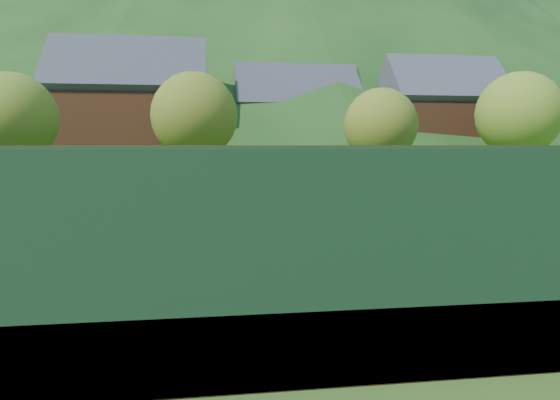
{
  "coord_description": "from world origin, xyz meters",
  "views": [
    {
      "loc": [
        -2.91,
        -17.86,
        3.07
      ],
      "look_at": [
        -0.4,
        0.0,
        1.06
      ],
      "focal_mm": 32.0,
      "sensor_mm": 36.0,
      "label": 1
    }
  ],
  "objects": [
    {
      "name": "tennis_ball_1",
      "position": [
        0.95,
        -7.44,
        0.05
      ],
      "size": [
        0.07,
        0.07,
        0.07
      ],
      "primitive_type": "sphere",
      "color": "#B8D523",
      "rests_on": "clay_court"
    },
    {
      "name": "tennis_ball_10",
      "position": [
        4.81,
        -7.58,
        0.05
      ],
      "size": [
        0.07,
        0.07,
        0.07
      ],
      "primitive_type": "sphere",
      "color": "#B8D523",
      "rests_on": "clay_court"
    },
    {
      "name": "tennis_ball_19",
      "position": [
        5.82,
        -3.39,
        0.05
      ],
      "size": [
        0.07,
        0.07,
        0.07
      ],
      "primitive_type": "sphere",
      "color": "#B8D523",
      "rests_on": "clay_court"
    },
    {
      "name": "tennis_ball_26",
      "position": [
        4.44,
        -6.74,
        0.05
      ],
      "size": [
        0.07,
        0.07,
        0.07
      ],
      "primitive_type": "sphere",
      "color": "#B8D523",
      "rests_on": "clay_court"
    },
    {
      "name": "tennis_ball_17",
      "position": [
        -7.81,
        -4.64,
        0.05
      ],
      "size": [
        0.07,
        0.07,
        0.07
      ],
      "primitive_type": "sphere",
      "color": "#B8D523",
      "rests_on": "clay_court"
    },
    {
      "name": "chalet_right",
      "position": [
        20.0,
        30.0,
        5.26
      ],
      "size": [
        11.5,
        8.82,
        11.91
      ],
      "color": "beige",
      "rests_on": "ground"
    },
    {
      "name": "court_lines",
      "position": [
        0.0,
        0.0,
        0.02
      ],
      "size": [
        23.83,
        11.03,
        0.0
      ],
      "color": "silver",
      "rests_on": "clay_court"
    },
    {
      "name": "tennis_ball_8",
      "position": [
        1.9,
        -1.98,
        0.05
      ],
      "size": [
        0.07,
        0.07,
        0.07
      ],
      "primitive_type": "sphere",
      "color": "#B8D523",
      "rests_on": "clay_court"
    },
    {
      "name": "tennis_ball_7",
      "position": [
        4.64,
        -1.08,
        0.05
      ],
      "size": [
        0.07,
        0.07,
        0.07
      ],
      "primitive_type": "sphere",
      "color": "#B8D523",
      "rests_on": "clay_court"
    },
    {
      "name": "tennis_ball_20",
      "position": [
        -3.53,
        -1.9,
        0.05
      ],
      "size": [
        0.07,
        0.07,
        0.07
      ],
      "primitive_type": "sphere",
      "color": "#B8D523",
      "rests_on": "clay_court"
    },
    {
      "name": "tennis_ball_22",
      "position": [
        -6.76,
        -7.65,
        0.05
      ],
      "size": [
        0.07,
        0.07,
        0.07
      ],
      "primitive_type": "sphere",
      "color": "#B8D523",
      "rests_on": "clay_court"
    },
    {
      "name": "tree_c",
      "position": [
        10.0,
        19.0,
        4.54
      ],
      "size": [
        5.6,
        5.6,
        7.35
      ],
      "color": "#402A19",
      "rests_on": "ground"
    },
    {
      "name": "tennis_ball_13",
      "position": [
        -2.21,
        -6.49,
        0.05
      ],
      "size": [
        0.07,
        0.07,
        0.07
      ],
      "primitive_type": "sphere",
      "color": "#B8D523",
      "rests_on": "clay_court"
    },
    {
      "name": "tree_a",
      "position": [
        -16.0,
        18.0,
        4.87
      ],
      "size": [
        6.0,
        6.0,
        7.88
      ],
      "color": "#402619",
      "rests_on": "ground"
    },
    {
      "name": "tennis_ball_5",
      "position": [
        -0.82,
        -3.48,
        0.05
      ],
      "size": [
        0.07,
        0.07,
        0.07
      ],
      "primitive_type": "sphere",
      "color": "#B8D523",
      "rests_on": "clay_court"
    },
    {
      "name": "tennis_ball_2",
      "position": [
        1.62,
        -7.78,
        0.05
      ],
      "size": [
        0.07,
        0.07,
        0.07
      ],
      "primitive_type": "sphere",
      "color": "#B8D523",
      "rests_on": "clay_court"
    },
    {
      "name": "tennis_ball_3",
      "position": [
        -0.76,
        -2.26,
        0.05
      ],
      "size": [
        0.07,
        0.07,
        0.07
      ],
      "primitive_type": "sphere",
      "color": "#B8D523",
      "rests_on": "clay_court"
    },
    {
      "name": "chalet_left",
      "position": [
        -10.0,
        30.0,
        5.65
      ],
      "size": [
        13.8,
        9.93,
        12.92
      ],
      "color": "beige",
      "rests_on": "ground"
    },
    {
      "name": "student_a",
      "position": [
        1.07,
        2.09,
        0.66
      ],
      "size": [
        0.67,
        0.55,
        1.28
      ],
      "primitive_type": "imported",
      "rotation": [
        0.0,
        0.0,
        3.25
      ],
      "color": "orange",
      "rests_on": "clay_court"
    },
    {
      "name": "tennis_ball_15",
      "position": [
        -5.86,
        -9.49,
        0.05
      ],
      "size": [
        0.07,
        0.07,
        0.07
      ],
      "primitive_type": "sphere",
      "color": "#B8D523",
      "rests_on": "clay_court"
    },
    {
      "name": "tennis_ball_24",
      "position": [
        -8.44,
        -3.68,
        0.05
      ],
      "size": [
        0.07,
        0.07,
        0.07
      ],
      "primitive_type": "sphere",
      "color": "#B8D523",
      "rests_on": "clay_court"
    },
    {
      "name": "tree_d",
      "position": [
        22.0,
        20.0,
        5.52
      ],
      "size": [
        6.8,
        6.8,
        8.93
      ],
      "color": "#3E2619",
      "rests_on": "ground"
    },
    {
      "name": "tree_b",
      "position": [
        -4.0,
        20.0,
        5.19
      ],
      "size": [
        6.4,
        6.4,
        8.4
      ],
      "color": "#3F2619",
      "rests_on": "ground"
    },
    {
      "name": "perimeter_fence",
      "position": [
        0.0,
        0.0,
        1.27
      ],
      "size": [
        40.4,
        24.24,
        3.0
      ],
      "color": "black",
      "rests_on": "clay_court"
    },
    {
      "name": "tennis_ball_28",
      "position": [
        -3.5,
        -9.01,
        0.05
      ],
      "size": [
        0.07,
        0.07,
        0.07
      ],
      "primitive_type": "sphere",
      "color": "#B8D523",
      "rests_on": "clay_court"
    },
    {
      "name": "tennis_net",
      "position": [
        0.0,
        0.0,
        0.52
      ],
      "size": [
        0.1,
        12.07,
        1.1
      ],
      "color": "black",
      "rests_on": "clay_court"
    },
    {
      "name": "tennis_ball_16",
      "position": [
        -0.14,
        -7.6,
        0.05
      ],
      "size": [
        0.07,
        0.07,
        0.07
      ],
      "primitive_type": "sphere",
      "color": "#B8D523",
      "rests_on": "clay_court"
    },
    {
      "name": "student_c",
      "position": [
        5.97,
        2.43,
        0.68
      ],
      "size": [
        0.76,
        0.63,
        1.33
      ],
      "primitive_type": "imported",
      "rotation": [
        0.0,
        0.0,
        2.77
      ],
      "color": "#F95516",
      "rests_on": "clay_court"
    },
    {
      "name": "clay_court",
      "position": [
        0.0,
        0.0,
        0.01
      ],
      "size": [
        40.0,
        24.0,
        0.02
      ],
      "primitive_type": "cube",
      "color": "#AD401C",
      "rests_on": "ground"
    },
    {
      "name": "tennis_ball_27",
      "position": [
        -2.29,
        -1.63,
        0.05
      ],
      "size": [
        0.07,
        0.07,
        0.07
      ],
      "primitive_type": "sphere",
      "color": "#B8D523",
      "rests_on": "clay_court"
    },
    {
      "name": "tennis_ball_21",
      "position": [
        4.67,
        -1.55,
        0.05
      ],
      "size": [
        0.07,
        0.07,
        0.07
      ],
      "primitive_type": "sphere",
      "color": "#B8D523",
      "rests_on": "clay_court"
    },
    {
      "name": "student_d",
      "position": [
        8.91,
        2.1,
        0.68
      ],
      "size": [
        0.91,
        0.59,
        1.32
      ],
      "primitive_type": "imported",
      "rotation": [
        0.0,
        0.0,
        3.02
      ],
      "color": "orange",
      "rests_on": "clay_court"
    },
    {
      "name": "tennis_ball_25",
      "position": [
        -2.41,
        -4.87,
        0.05
      ],
      "size": [
        0.07,
        0.07,
        0.07
      ],
      "primitive_type": "sphere",
      "color": "#B8D523",
      "rests_on": "clay_court"
    },
    {
      "name": "tennis_ball_14",
      "position": [
        -5.16,
        -6.92,
        0.05
      ],
      "size": [
        0.07,
        0.07,
        0.07
      ],
      "primitive_type": "sphere",
      "color": "#B8D523",
      "rests_on": "clay_court"
    },
    {
      "name": "chalet_mid",
      "position": [
        6.0,
        34.0,
        4.99
      ],
      "size": [
        12.65,
        8.82,
        11.45
      ],
      "color": "beige",
      "rests_on": "ground"
    },
    {
      "name": "tennis_ball_11",
      "position": [
        -5.71,
        -6.32,
        0.05
      ],
      "size": [
        0.07,
        0.07,
        0.07
      ],
      "primitive_type": "sphere",
      "color": "#B8D523",
      "rests_on": "clay_court"
    },
    {
      "name": "tennis_ball_6",
      "position": [
        3.54,
        -1.49,
        0.05
      ],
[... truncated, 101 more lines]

